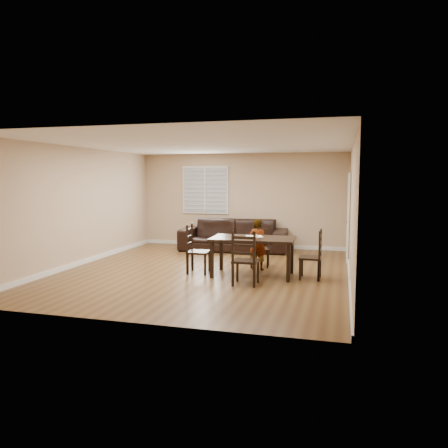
{
  "coord_description": "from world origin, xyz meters",
  "views": [
    {
      "loc": [
        2.83,
        -8.82,
        1.99
      ],
      "look_at": [
        0.34,
        0.29,
        1.0
      ],
      "focal_mm": 35.0,
      "sensor_mm": 36.0,
      "label": 1
    }
  ],
  "objects_px": {
    "chair_far": "(244,261)",
    "sofa": "(234,235)",
    "chair_near": "(260,247)",
    "donut": "(255,235)",
    "chair_left": "(193,251)",
    "chair_right": "(316,257)",
    "dining_table": "(253,242)",
    "child": "(258,244)"
  },
  "relations": [
    {
      "from": "dining_table",
      "to": "chair_far",
      "type": "height_order",
      "value": "chair_far"
    },
    {
      "from": "chair_left",
      "to": "sofa",
      "type": "relative_size",
      "value": 0.35
    },
    {
      "from": "chair_near",
      "to": "chair_right",
      "type": "height_order",
      "value": "chair_right"
    },
    {
      "from": "chair_far",
      "to": "sofa",
      "type": "xyz_separation_m",
      "value": [
        -1.16,
        3.84,
        -0.04
      ]
    },
    {
      "from": "dining_table",
      "to": "child",
      "type": "distance_m",
      "value": 0.63
    },
    {
      "from": "child",
      "to": "donut",
      "type": "xyz_separation_m",
      "value": [
        0.03,
        -0.42,
        0.25
      ]
    },
    {
      "from": "dining_table",
      "to": "chair_near",
      "type": "bearing_deg",
      "value": 90.57
    },
    {
      "from": "chair_left",
      "to": "child",
      "type": "height_order",
      "value": "child"
    },
    {
      "from": "donut",
      "to": "chair_near",
      "type": "bearing_deg",
      "value": 93.64
    },
    {
      "from": "dining_table",
      "to": "chair_far",
      "type": "xyz_separation_m",
      "value": [
        0.02,
        -0.89,
        -0.23
      ]
    },
    {
      "from": "chair_near",
      "to": "chair_far",
      "type": "relative_size",
      "value": 0.9
    },
    {
      "from": "child",
      "to": "chair_near",
      "type": "bearing_deg",
      "value": -74.88
    },
    {
      "from": "child",
      "to": "chair_left",
      "type": "bearing_deg",
      "value": 39.47
    },
    {
      "from": "chair_near",
      "to": "sofa",
      "type": "relative_size",
      "value": 0.32
    },
    {
      "from": "chair_right",
      "to": "donut",
      "type": "distance_m",
      "value": 1.32
    },
    {
      "from": "dining_table",
      "to": "child",
      "type": "relative_size",
      "value": 1.53
    },
    {
      "from": "chair_far",
      "to": "donut",
      "type": "distance_m",
      "value": 1.14
    },
    {
      "from": "chair_near",
      "to": "child",
      "type": "bearing_deg",
      "value": -93.99
    },
    {
      "from": "chair_right",
      "to": "dining_table",
      "type": "bearing_deg",
      "value": -87.74
    },
    {
      "from": "chair_right",
      "to": "donut",
      "type": "height_order",
      "value": "chair_right"
    },
    {
      "from": "chair_left",
      "to": "chair_right",
      "type": "relative_size",
      "value": 1.05
    },
    {
      "from": "chair_far",
      "to": "sofa",
      "type": "distance_m",
      "value": 4.01
    },
    {
      "from": "chair_right",
      "to": "chair_near",
      "type": "bearing_deg",
      "value": -127.09
    },
    {
      "from": "chair_far",
      "to": "chair_left",
      "type": "bearing_deg",
      "value": -33.4
    },
    {
      "from": "chair_far",
      "to": "donut",
      "type": "height_order",
      "value": "chair_far"
    },
    {
      "from": "donut",
      "to": "sofa",
      "type": "bearing_deg",
      "value": 112.7
    },
    {
      "from": "donut",
      "to": "chair_far",
      "type": "bearing_deg",
      "value": -89.7
    },
    {
      "from": "chair_left",
      "to": "donut",
      "type": "distance_m",
      "value": 1.36
    },
    {
      "from": "donut",
      "to": "sofa",
      "type": "distance_m",
      "value": 3.01
    },
    {
      "from": "chair_far",
      "to": "donut",
      "type": "bearing_deg",
      "value": -89.93
    },
    {
      "from": "chair_near",
      "to": "sofa",
      "type": "height_order",
      "value": "chair_near"
    },
    {
      "from": "chair_near",
      "to": "dining_table",
      "type": "bearing_deg",
      "value": -94.76
    },
    {
      "from": "sofa",
      "to": "chair_near",
      "type": "bearing_deg",
      "value": -63.79
    },
    {
      "from": "chair_near",
      "to": "donut",
      "type": "distance_m",
      "value": 0.95
    },
    {
      "from": "donut",
      "to": "sofa",
      "type": "relative_size",
      "value": 0.04
    },
    {
      "from": "chair_near",
      "to": "sofa",
      "type": "xyz_separation_m",
      "value": [
        -1.1,
        1.89,
        0.01
      ]
    },
    {
      "from": "dining_table",
      "to": "donut",
      "type": "distance_m",
      "value": 0.22
    },
    {
      "from": "chair_right",
      "to": "donut",
      "type": "xyz_separation_m",
      "value": [
        -1.26,
        0.16,
        0.37
      ]
    },
    {
      "from": "donut",
      "to": "chair_right",
      "type": "bearing_deg",
      "value": -7.24
    },
    {
      "from": "donut",
      "to": "sofa",
      "type": "xyz_separation_m",
      "value": [
        -1.15,
        2.75,
        -0.39
      ]
    },
    {
      "from": "chair_left",
      "to": "donut",
      "type": "height_order",
      "value": "chair_left"
    },
    {
      "from": "chair_right",
      "to": "donut",
      "type": "bearing_deg",
      "value": -96.31
    }
  ]
}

